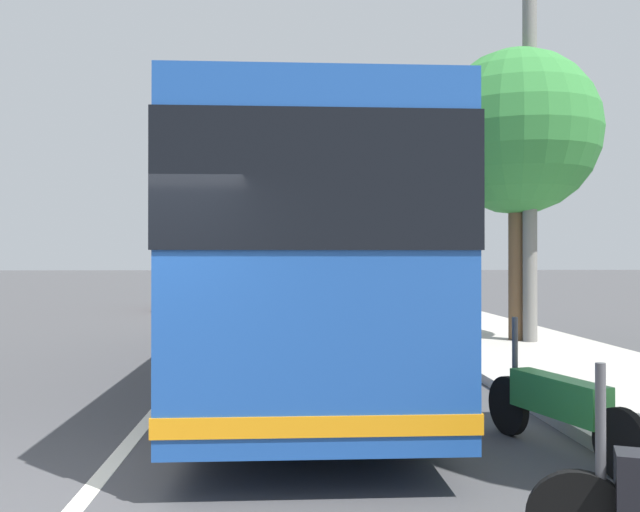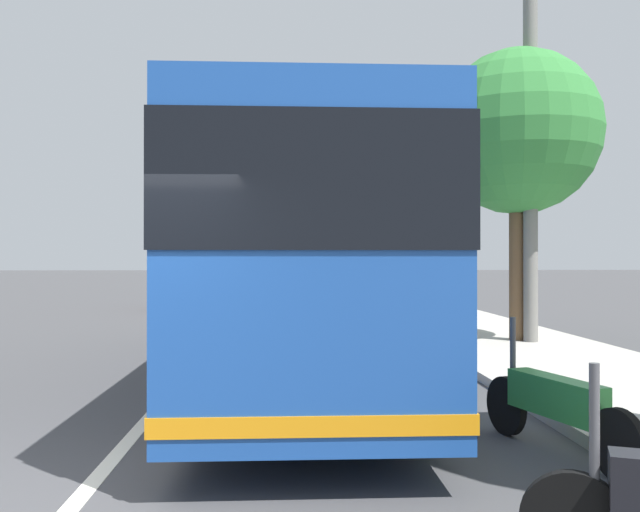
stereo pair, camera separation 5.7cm
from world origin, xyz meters
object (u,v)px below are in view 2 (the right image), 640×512
object	(u,v)px
car_side_street	(294,273)
roadside_tree_mid_block	(518,133)
car_behind_bus	(199,290)
car_oncoming	(289,275)
car_far_distant	(229,280)
motorcycle_by_tree	(555,405)
utility_pole	(530,148)
coach_bus	(298,254)

from	to	relation	value
car_side_street	roadside_tree_mid_block	distance (m)	43.98
car_behind_bus	car_side_street	world-z (taller)	car_side_street
car_oncoming	car_far_distant	xyz separation A→B (m)	(-10.37, 3.50, -0.01)
motorcycle_by_tree	utility_pole	size ratio (longest dim) A/B	0.26
car_oncoming	roadside_tree_mid_block	xyz separation A→B (m)	(-35.14, -4.69, 3.88)
car_side_street	car_oncoming	bearing A→B (deg)	176.03
motorcycle_by_tree	car_oncoming	world-z (taller)	car_oncoming
roadside_tree_mid_block	car_far_distant	bearing A→B (deg)	18.30
coach_bus	car_behind_bus	distance (m)	15.40
car_oncoming	utility_pole	distance (m)	35.95
car_oncoming	coach_bus	bearing A→B (deg)	-175.64
car_behind_bus	utility_pole	xyz separation A→B (m)	(-12.08, -8.42, 3.50)
car_side_street	utility_pole	xyz separation A→B (m)	(-43.92, -4.37, 3.48)
car_behind_bus	car_oncoming	size ratio (longest dim) A/B	1.06
motorcycle_by_tree	car_behind_bus	distance (m)	20.53
coach_bus	car_side_street	bearing A→B (deg)	-0.91
car_oncoming	roadside_tree_mid_block	bearing A→B (deg)	-167.94
coach_bus	roadside_tree_mid_block	size ratio (longest dim) A/B	1.88
car_far_distant	roadside_tree_mid_block	bearing A→B (deg)	16.77
coach_bus	car_far_distant	distance (m)	28.19
car_oncoming	car_side_street	bearing A→B (deg)	1.18
car_behind_bus	car_side_street	size ratio (longest dim) A/B	1.16
car_behind_bus	car_oncoming	bearing A→B (deg)	175.22
coach_bus	car_far_distant	bearing A→B (deg)	6.78
car_side_street	roadside_tree_mid_block	bearing A→B (deg)	-175.18
coach_bus	car_side_street	size ratio (longest dim) A/B	3.03
utility_pole	car_behind_bus	bearing A→B (deg)	34.87
motorcycle_by_tree	car_far_distant	size ratio (longest dim) A/B	0.46
coach_bus	motorcycle_by_tree	size ratio (longest dim) A/B	5.54
roadside_tree_mid_block	motorcycle_by_tree	bearing A→B (deg)	163.05
coach_bus	car_oncoming	world-z (taller)	coach_bus
car_side_street	car_far_distant	bearing A→B (deg)	167.36
car_side_street	utility_pole	distance (m)	44.28
car_far_distant	roadside_tree_mid_block	world-z (taller)	roadside_tree_mid_block
motorcycle_by_tree	roadside_tree_mid_block	xyz separation A→B (m)	(7.92, -2.41, 4.09)
roadside_tree_mid_block	utility_pole	world-z (taller)	utility_pole
coach_bus	car_behind_bus	bearing A→B (deg)	12.94
motorcycle_by_tree	car_oncoming	bearing A→B (deg)	-13.08
utility_pole	car_far_distant	bearing A→B (deg)	18.42
coach_bus	roadside_tree_mid_block	world-z (taller)	roadside_tree_mid_block
car_behind_bus	car_far_distant	bearing A→B (deg)	-176.37
car_side_street	roadside_tree_mid_block	size ratio (longest dim) A/B	0.62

